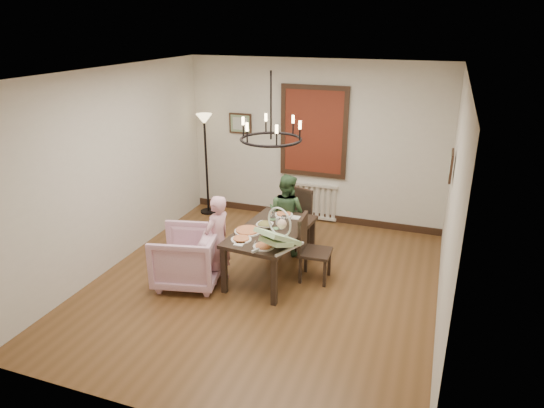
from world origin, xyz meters
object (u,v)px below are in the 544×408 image
Objects in this scene: chair_far at (293,220)px; drinking_glass at (281,225)px; elderly_woman at (218,247)px; baby_bouncer at (278,235)px; armchair at (187,257)px; floor_lamp at (206,166)px; chair_right at (316,249)px; seated_man at (286,220)px; dining_table at (271,235)px.

chair_far reaches higher than drinking_glass.
elderly_woman is 0.98m from baby_bouncer.
floor_lamp is at bearing -172.11° from armchair.
chair_far reaches higher than chair_right.
elderly_woman is at bearing 103.85° from armchair.
seated_man is at bearing 132.75° from armchair.
drinking_glass is (0.74, 0.45, 0.24)m from elderly_woman.
floor_lamp reaches higher than chair_right.
baby_bouncer reaches higher than seated_man.
floor_lamp is at bearing -16.06° from seated_man.
chair_far is 0.99m from chair_right.
floor_lamp is at bearing 156.92° from baby_bouncer.
seated_man reaches higher than elderly_woman.
seated_man is 1.41m from baby_bouncer.
seated_man reaches higher than armchair.
chair_far is at bearing -26.21° from floor_lamp.
seated_man reaches higher than chair_right.
armchair is at bearing -69.36° from floor_lamp.
armchair is at bearing 110.00° from chair_right.
floor_lamp is at bearing 52.21° from chair_right.
chair_right is 1.74m from armchair.
floor_lamp is at bearing 140.95° from dining_table.
armchair is at bearing -106.53° from chair_far.
drinking_glass is at bearing 115.71° from seated_man.
elderly_woman is 1.83× the size of baby_bouncer.
dining_table is at bearing -44.15° from floor_lamp.
dining_table is at bearing 106.34° from seated_man.
baby_bouncer reaches higher than drinking_glass.
drinking_glass is at bearing 28.48° from dining_table.
armchair is 1.68m from seated_man.
baby_bouncer reaches higher than chair_far.
chair_far reaches higher than armchair.
baby_bouncer is (0.90, -0.12, 0.36)m from elderly_woman.
armchair is 6.78× the size of drinking_glass.
drinking_glass reaches higher than dining_table.
dining_table is at bearing -156.62° from drinking_glass.
elderly_woman is 1.00× the size of seated_man.
baby_bouncer is (0.28, -0.52, 0.27)m from dining_table.
floor_lamp reaches higher than chair_far.
elderly_woman is at bearing 108.81° from chair_right.
floor_lamp is (-2.52, 1.76, 0.43)m from chair_right.
baby_bouncer is at bearing -56.61° from dining_table.
floor_lamp is (-1.91, 1.85, 0.29)m from dining_table.
dining_table is 0.20m from drinking_glass.
floor_lamp is (-1.29, 2.25, 0.39)m from elderly_woman.
chair_far is at bearing 95.64° from drinking_glass.
elderly_woman is at bearing -142.08° from dining_table.
seated_man is at bearing 98.02° from dining_table.
baby_bouncer is 4.47× the size of drinking_glass.
chair_far is at bearing 132.44° from armchair.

